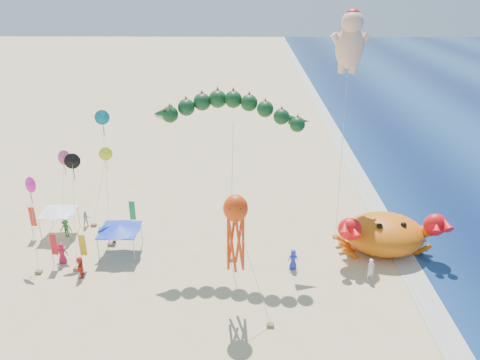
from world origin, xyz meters
name	(u,v)px	position (x,y,z in m)	size (l,w,h in m)	color
ground	(263,260)	(0.00, 0.00, 0.00)	(320.00, 320.00, 0.00)	#D1B784
foam_strip	(405,261)	(12.00, 0.00, 0.01)	(320.00, 320.00, 0.00)	silver
crab_inflatable	(385,233)	(10.48, 1.57, 1.79)	(9.26, 6.38, 4.06)	#DE610B
dragon_kite	(231,115)	(-2.72, 2.08, 12.07)	(12.11, 3.57, 13.40)	#0E3618
cherub_kite	(350,40)	(7.48, 8.51, 16.99)	(2.48, 6.04, 19.57)	#FDBB9B
octopus_kite	(236,227)	(-2.16, -5.96, 6.50)	(3.49, 3.19, 8.86)	#E13C0B
canopy_blue	(119,228)	(-12.25, 0.96, 2.44)	(3.56, 3.56, 2.71)	gray
canopy_white	(58,210)	(-18.70, 4.13, 2.44)	(3.13, 3.13, 2.71)	gray
feather_flags	(76,229)	(-16.18, 1.44, 2.01)	(9.31, 6.19, 3.20)	gray
beachgoers	(127,246)	(-11.69, 0.61, 0.87)	(27.29, 9.50, 1.87)	#AA1B3F
small_kites	(77,165)	(-16.14, 3.67, 7.11)	(6.30, 11.98, 11.50)	#CC4476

